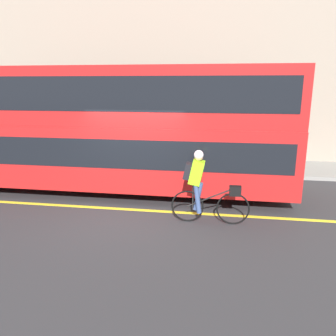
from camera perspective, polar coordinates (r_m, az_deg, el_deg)
ground_plane at (r=8.44m, az=-6.22°, el=-7.36°), size 80.00×80.00×0.00m
road_center_line at (r=8.48m, az=-6.13°, el=-7.21°), size 50.00×0.14×0.01m
sidewalk_curb at (r=12.84m, az=-0.78°, el=0.65°), size 60.00×2.42×0.13m
building_facade at (r=13.91m, az=0.16°, el=21.45°), size 60.00×0.30×9.64m
bus at (r=9.76m, az=-11.17°, el=7.56°), size 10.70×2.55×3.57m
cyclist_on_bike at (r=7.44m, az=6.04°, el=-2.94°), size 1.79×0.32×1.71m
trash_bin at (r=12.92m, az=-7.01°, el=2.75°), size 0.59×0.59×0.80m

